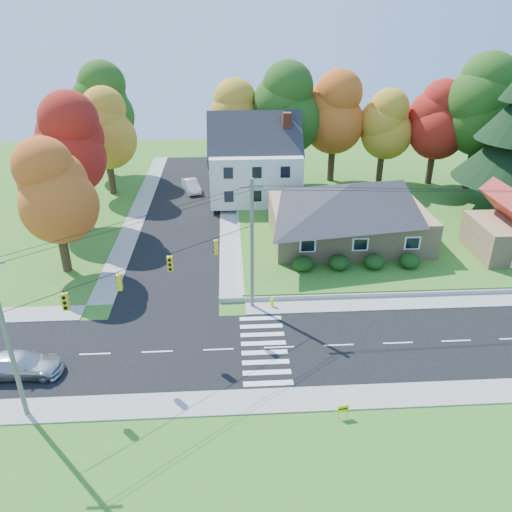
{
  "coord_description": "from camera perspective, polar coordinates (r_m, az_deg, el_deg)",
  "views": [
    {
      "loc": [
        -3.13,
        -26.72,
        20.03
      ],
      "look_at": [
        -1.05,
        8.0,
        2.84
      ],
      "focal_mm": 35.0,
      "sensor_mm": 36.0,
      "label": 1
    }
  ],
  "objects": [
    {
      "name": "white_car",
      "position": [
        61.98,
        -7.41,
        7.97
      ],
      "size": [
        2.74,
        4.7,
        1.47
      ],
      "primitive_type": "imported",
      "rotation": [
        0.0,
        0.0,
        0.28
      ],
      "color": "#B4B3BD",
      "rests_on": "road_cross"
    },
    {
      "name": "ground",
      "position": [
        33.54,
        2.65,
        -10.4
      ],
      "size": [
        120.0,
        120.0,
        0.0
      ],
      "primitive_type": "plane",
      "color": "#3D7923"
    },
    {
      "name": "tree_lot_2",
      "position": [
        63.1,
        8.98,
        15.9
      ],
      "size": [
        7.28,
        7.28,
        13.56
      ],
      "color": "#3F2A19",
      "rests_on": "lawn"
    },
    {
      "name": "ranch_house",
      "position": [
        47.22,
        10.48,
        5.06
      ],
      "size": [
        14.6,
        10.6,
        5.4
      ],
      "color": "tan",
      "rests_on": "lawn"
    },
    {
      "name": "tree_west_0",
      "position": [
        43.1,
        -22.2,
        6.95
      ],
      "size": [
        6.16,
        6.16,
        11.47
      ],
      "color": "#3F2A19",
      "rests_on": "ground"
    },
    {
      "name": "tree_west_3",
      "position": [
        69.44,
        -17.3,
        16.14
      ],
      "size": [
        7.84,
        7.84,
        14.6
      ],
      "color": "#3F2A19",
      "rests_on": "ground"
    },
    {
      "name": "fire_hydrant",
      "position": [
        37.47,
        1.84,
        -5.35
      ],
      "size": [
        0.44,
        0.34,
        0.78
      ],
      "color": "yellow",
      "rests_on": "ground"
    },
    {
      "name": "tree_lot_4",
      "position": [
        64.94,
        20.06,
        14.39
      ],
      "size": [
        6.72,
        6.72,
        12.51
      ],
      "color": "#3F2A19",
      "rests_on": "lawn"
    },
    {
      "name": "sidewalk_south",
      "position": [
        29.68,
        3.67,
        -16.1
      ],
      "size": [
        90.0,
        2.0,
        0.08
      ],
      "primitive_type": "cube",
      "color": "#9C9A90",
      "rests_on": "ground"
    },
    {
      "name": "sidewalk_north",
      "position": [
        37.62,
        1.88,
        -5.81
      ],
      "size": [
        90.0,
        2.0,
        0.08
      ],
      "primitive_type": "cube",
      "color": "#9C9A90",
      "rests_on": "ground"
    },
    {
      "name": "hedge_row",
      "position": [
        42.47,
        11.44,
        -0.67
      ],
      "size": [
        10.7,
        1.7,
        1.27
      ],
      "color": "#163A10",
      "rests_on": "lawn"
    },
    {
      "name": "silver_sedan",
      "position": [
        34.06,
        -25.28,
        -11.14
      ],
      "size": [
        5.01,
        2.16,
        1.44
      ],
      "primitive_type": "imported",
      "rotation": [
        0.0,
        0.0,
        1.54
      ],
      "color": "#BABCC3",
      "rests_on": "road_main"
    },
    {
      "name": "tree_lot_1",
      "position": [
        61.04,
        3.47,
        16.44
      ],
      "size": [
        7.84,
        7.84,
        14.6
      ],
      "color": "#3F2A19",
      "rests_on": "lawn"
    },
    {
      "name": "tree_lot_0",
      "position": [
        61.85,
        -2.41,
        15.36
      ],
      "size": [
        6.72,
        6.72,
        12.51
      ],
      "color": "#3F2A19",
      "rests_on": "lawn"
    },
    {
      "name": "traffic_infrastructure",
      "position": [
        31.91,
        2.33,
        -1.52
      ],
      "size": [
        38.1,
        10.66,
        10.0
      ],
      "color": "#666059",
      "rests_on": "ground"
    },
    {
      "name": "tree_west_2",
      "position": [
        61.56,
        -16.88,
        13.77
      ],
      "size": [
        6.72,
        6.72,
        12.51
      ],
      "color": "#3F2A19",
      "rests_on": "ground"
    },
    {
      "name": "lawn",
      "position": [
        54.11,
        14.2,
        4.03
      ],
      "size": [
        30.0,
        30.0,
        0.5
      ],
      "primitive_type": "cube",
      "color": "#3D7923",
      "rests_on": "ground"
    },
    {
      "name": "tree_lot_3",
      "position": [
        63.92,
        14.52,
        14.34
      ],
      "size": [
        6.16,
        6.16,
        11.47
      ],
      "color": "#3F2A19",
      "rests_on": "lawn"
    },
    {
      "name": "colonial_house",
      "position": [
        56.94,
        -0.11,
        10.57
      ],
      "size": [
        10.4,
        8.4,
        9.6
      ],
      "color": "silver",
      "rests_on": "lawn"
    },
    {
      "name": "tree_lot_5",
      "position": [
        64.5,
        24.39,
        15.38
      ],
      "size": [
        8.4,
        8.4,
        15.64
      ],
      "color": "#3F2A19",
      "rests_on": "lawn"
    },
    {
      "name": "tree_west_1",
      "position": [
        52.23,
        -20.33,
        11.92
      ],
      "size": [
        7.28,
        7.28,
        13.56
      ],
      "color": "#3F2A19",
      "rests_on": "ground"
    },
    {
      "name": "road_main",
      "position": [
        33.53,
        2.65,
        -10.38
      ],
      "size": [
        90.0,
        8.0,
        0.02
      ],
      "primitive_type": "cube",
      "color": "black",
      "rests_on": "ground"
    },
    {
      "name": "yard_sign",
      "position": [
        28.7,
        9.92,
        -16.84
      ],
      "size": [
        0.65,
        0.14,
        0.82
      ],
      "color": "black",
      "rests_on": "ground"
    },
    {
      "name": "road_cross",
      "position": [
        56.6,
        -8.18,
        5.32
      ],
      "size": [
        8.0,
        44.0,
        0.02
      ],
      "primitive_type": "cube",
      "color": "black",
      "rests_on": "ground"
    }
  ]
}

